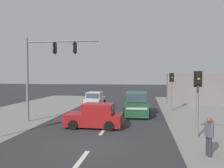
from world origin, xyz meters
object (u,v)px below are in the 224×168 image
Objects in this scene: suv_oncoming_mid at (136,104)px; pedestrian_at_kerb at (209,134)px; pedestal_signal_far_median at (172,85)px; traffic_signal_mast at (44,64)px; hatchback_receding_far at (95,116)px; pedestal_signal_right_kerb at (198,93)px; hatchback_kerbside_parked at (95,100)px.

pedestrian_at_kerb is at bearing -70.26° from suv_oncoming_mid.
pedestal_signal_far_median is at bearing 38.59° from suv_oncoming_mid.
traffic_signal_mast is 1.30× the size of suv_oncoming_mid.
hatchback_receding_far is (-5.63, -7.53, -1.71)m from pedestal_signal_far_median.
hatchback_receding_far is 5.56m from suv_oncoming_mid.
pedestal_signal_right_kerb and pedestal_signal_far_median have the same top height.
suv_oncoming_mid is at bearing 31.97° from traffic_signal_mast.
pedestal_signal_right_kerb is 0.98× the size of hatchback_kerbside_parked.
suv_oncoming_mid is 9.82m from pedestrian_at_kerb.
traffic_signal_mast reaches higher than hatchback_kerbside_parked.
traffic_signal_mast is 11.67m from pedestal_signal_far_median.
traffic_signal_mast is 5.30m from hatchback_receding_far.
hatchback_kerbside_parked is at bearing 119.99° from pedestrian_at_kerb.
hatchback_kerbside_parked is (-8.18, 11.05, -1.71)m from pedestal_signal_right_kerb.
hatchback_kerbside_parked is at bearing 103.12° from hatchback_receding_far.
hatchback_kerbside_parked is (-2.24, 9.60, 0.00)m from hatchback_receding_far.
pedestal_signal_right_kerb is 0.98× the size of hatchback_receding_far.
traffic_signal_mast is at bearing -100.96° from hatchback_kerbside_parked.
pedestal_signal_right_kerb is 2.18× the size of pedestrian_at_kerb.
pedestal_signal_right_kerb is 0.77× the size of suv_oncoming_mid.
traffic_signal_mast is 10.29m from pedestal_signal_right_kerb.
hatchback_kerbside_parked is (1.66, 8.57, -3.44)m from traffic_signal_mast.
traffic_signal_mast is 8.16m from suv_oncoming_mid.
pedestrian_at_kerb is (5.76, -4.25, 0.22)m from hatchback_receding_far.
hatchback_kerbside_parked is 6.58m from suv_oncoming_mid.
traffic_signal_mast reaches higher than pedestal_signal_right_kerb.
suv_oncoming_mid is (6.34, 3.96, -3.26)m from traffic_signal_mast.
pedestal_signal_right_kerb is at bearing 86.28° from pedestrian_at_kerb.
pedestrian_at_kerb is at bearing -89.38° from pedestal_signal_far_median.
pedestal_signal_right_kerb is at bearing -53.49° from hatchback_kerbside_parked.
pedestal_signal_far_median is 11.88m from pedestrian_at_kerb.
pedestal_signal_right_kerb is 6.35m from hatchback_receding_far.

